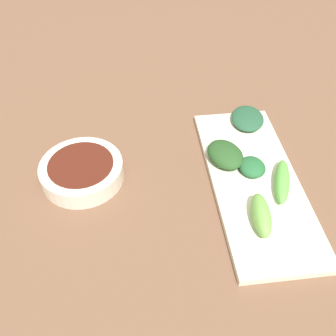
{
  "coord_description": "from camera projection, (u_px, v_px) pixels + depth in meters",
  "views": [
    {
      "loc": [
        -0.05,
        -0.42,
        0.48
      ],
      "look_at": [
        0.0,
        -0.0,
        0.05
      ],
      "focal_mm": 40.62,
      "sensor_mm": 36.0,
      "label": 1
    }
  ],
  "objects": [
    {
      "name": "broccoli_stalk_3",
      "position": [
        282.0,
        181.0,
        0.59
      ],
      "size": [
        0.05,
        0.1,
        0.02
      ],
      "primitive_type": "ellipsoid",
      "rotation": [
        0.0,
        0.0,
        -0.34
      ],
      "color": "#5CAC46",
      "rests_on": "serving_plate"
    },
    {
      "name": "sauce_bowl",
      "position": [
        82.0,
        170.0,
        0.61
      ],
      "size": [
        0.13,
        0.13,
        0.03
      ],
      "color": "silver",
      "rests_on": "tabletop"
    },
    {
      "name": "broccoli_leafy_2",
      "position": [
        225.0,
        154.0,
        0.63
      ],
      "size": [
        0.08,
        0.09,
        0.03
      ],
      "primitive_type": "ellipsoid",
      "rotation": [
        0.0,
        0.0,
        0.34
      ],
      "color": "#244B21",
      "rests_on": "serving_plate"
    },
    {
      "name": "broccoli_leafy_1",
      "position": [
        247.0,
        118.0,
        0.7
      ],
      "size": [
        0.07,
        0.09,
        0.02
      ],
      "primitive_type": "ellipsoid",
      "rotation": [
        0.0,
        0.0,
        -0.21
      ],
      "color": "#224E35",
      "rests_on": "serving_plate"
    },
    {
      "name": "broccoli_stalk_0",
      "position": [
        261.0,
        215.0,
        0.54
      ],
      "size": [
        0.03,
        0.08,
        0.03
      ],
      "primitive_type": "ellipsoid",
      "rotation": [
        0.0,
        0.0,
        -0.12
      ],
      "color": "#6CAA4A",
      "rests_on": "serving_plate"
    },
    {
      "name": "serving_plate",
      "position": [
        254.0,
        181.0,
        0.61
      ],
      "size": [
        0.14,
        0.34,
        0.01
      ],
      "primitive_type": "cube",
      "color": "silver",
      "rests_on": "tabletop"
    },
    {
      "name": "tabletop",
      "position": [
        168.0,
        183.0,
        0.63
      ],
      "size": [
        2.1,
        2.1,
        0.02
      ],
      "primitive_type": "cube",
      "color": "brown",
      "rests_on": "ground"
    },
    {
      "name": "broccoli_leafy_4",
      "position": [
        252.0,
        167.0,
        0.61
      ],
      "size": [
        0.05,
        0.05,
        0.02
      ],
      "primitive_type": "ellipsoid",
      "rotation": [
        0.0,
        0.0,
        0.09
      ],
      "color": "#225C33",
      "rests_on": "serving_plate"
    }
  ]
}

